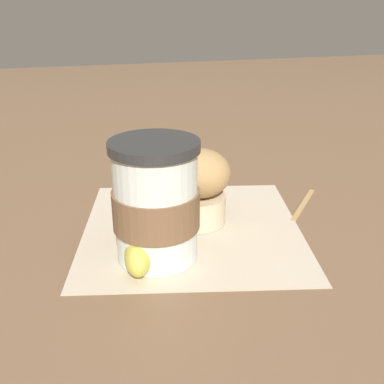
{
  "coord_description": "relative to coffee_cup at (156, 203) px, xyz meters",
  "views": [
    {
      "loc": [
        -0.46,
        0.13,
        0.26
      ],
      "look_at": [
        0.0,
        0.0,
        0.05
      ],
      "focal_mm": 42.0,
      "sensor_mm": 36.0,
      "label": 1
    }
  ],
  "objects": [
    {
      "name": "wooden_stirrer",
      "position": [
        0.08,
        -0.22,
        -0.06
      ],
      "size": [
        0.09,
        0.08,
        0.0
      ],
      "primitive_type": "cube",
      "rotation": [
        0.0,
        0.0,
        2.4
      ],
      "color": "tan",
      "rests_on": "ground_plane"
    },
    {
      "name": "ground_plane",
      "position": [
        0.05,
        -0.05,
        -0.06
      ],
      "size": [
        3.0,
        3.0,
        0.0
      ],
      "primitive_type": "plane",
      "color": "brown"
    },
    {
      "name": "muffin",
      "position": [
        0.06,
        -0.07,
        -0.01
      ],
      "size": [
        0.08,
        0.08,
        0.09
      ],
      "color": "beige",
      "rests_on": "paper_napkin"
    },
    {
      "name": "paper_napkin",
      "position": [
        0.05,
        -0.05,
        -0.06
      ],
      "size": [
        0.31,
        0.31,
        0.0
      ],
      "primitive_type": "cube",
      "rotation": [
        0.0,
        0.0,
        -0.23
      ],
      "color": "beige",
      "rests_on": "ground_plane"
    },
    {
      "name": "coffee_cup",
      "position": [
        0.0,
        0.0,
        0.0
      ],
      "size": [
        0.09,
        0.09,
        0.13
      ],
      "color": "silver",
      "rests_on": "paper_napkin"
    },
    {
      "name": "banana",
      "position": [
        0.05,
        -0.01,
        -0.05
      ],
      "size": [
        0.18,
        0.14,
        0.03
      ],
      "color": "#D6CC4C",
      "rests_on": "paper_napkin"
    }
  ]
}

